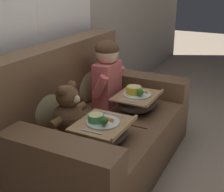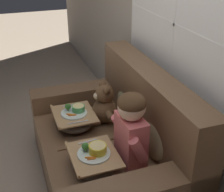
# 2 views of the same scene
# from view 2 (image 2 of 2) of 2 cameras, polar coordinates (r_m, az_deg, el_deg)

# --- Properties ---
(ground_plane) EXTENTS (14.00, 14.00, 0.00)m
(ground_plane) POSITION_cam_2_polar(r_m,az_deg,el_deg) (2.84, -1.26, -14.99)
(ground_plane) COLOR tan
(wall_back_with_window) EXTENTS (8.00, 0.08, 2.60)m
(wall_back_with_window) POSITION_cam_2_polar(r_m,az_deg,el_deg) (2.43, 12.25, 12.23)
(wall_back_with_window) COLOR #A89E8E
(wall_back_with_window) RESTS_ON ground_plane
(couch) EXTENTS (1.63, 1.00, 0.97)m
(couch) POSITION_cam_2_polar(r_m,az_deg,el_deg) (2.64, 0.40, -9.25)
(couch) COLOR brown
(couch) RESTS_ON ground_plane
(throw_pillow_behind_child) EXTENTS (0.38, 0.19, 0.40)m
(throw_pillow_behind_child) POSITION_cam_2_polar(r_m,az_deg,el_deg) (2.35, 8.18, -7.04)
(throw_pillow_behind_child) COLOR tan
(throw_pillow_behind_child) RESTS_ON couch
(throw_pillow_behind_teddy) EXTENTS (0.35, 0.17, 0.36)m
(throw_pillow_behind_teddy) POSITION_cam_2_polar(r_m,az_deg,el_deg) (2.81, 2.70, -0.63)
(throw_pillow_behind_teddy) COLOR tan
(throw_pillow_behind_teddy) RESTS_ON couch
(child_figure) EXTENTS (0.40, 0.20, 0.56)m
(child_figure) POSITION_cam_2_polar(r_m,az_deg,el_deg) (2.20, 3.49, -5.47)
(child_figure) COLOR #DB6666
(child_figure) RESTS_ON couch
(teddy_bear) EXTENTS (0.40, 0.27, 0.37)m
(teddy_bear) POSITION_cam_2_polar(r_m,az_deg,el_deg) (2.75, -1.46, -1.79)
(teddy_bear) COLOR brown
(teddy_bear) RESTS_ON couch
(lap_tray_child) EXTENTS (0.39, 0.33, 0.21)m
(lap_tray_child) POSITION_cam_2_polar(r_m,az_deg,el_deg) (2.26, -3.29, -11.67)
(lap_tray_child) COLOR #473D33
(lap_tray_child) RESTS_ON child_figure
(lap_tray_teddy) EXTENTS (0.39, 0.34, 0.21)m
(lap_tray_teddy) POSITION_cam_2_polar(r_m,az_deg,el_deg) (2.74, -6.88, -4.24)
(lap_tray_teddy) COLOR #473D33
(lap_tray_teddy) RESTS_ON teddy_bear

